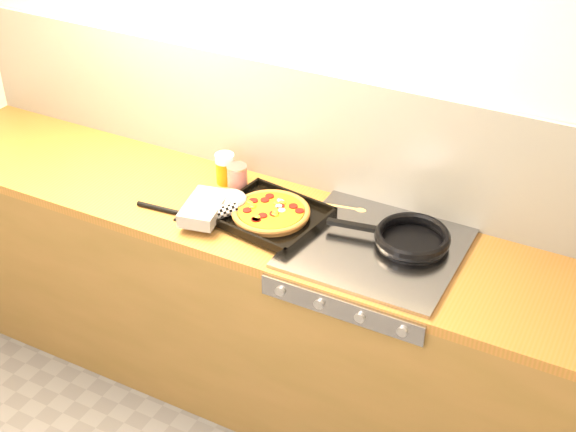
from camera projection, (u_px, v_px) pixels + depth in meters
The scene contains 9 objects.
room_shell at pixel (302, 129), 3.15m from camera, with size 3.20×3.20×3.20m.
counter_run at pixel (269, 308), 3.32m from camera, with size 3.20×0.62×0.90m.
stovetop at pixel (376, 248), 2.90m from camera, with size 0.60×0.56×0.02m, color gray.
pizza_on_tray at pixel (253, 211), 3.04m from camera, with size 0.53×0.43×0.07m.
frying_pan at pixel (411, 238), 2.89m from camera, with size 0.48×0.32×0.05m.
tomato_can at pixel (237, 178), 3.21m from camera, with size 0.10×0.10×0.12m.
juice_glass at pixel (225, 168), 3.26m from camera, with size 0.10×0.10×0.13m.
wooden_spoon at pixel (338, 207), 3.12m from camera, with size 0.30×0.08×0.02m.
black_spatula at pixel (171, 212), 3.09m from camera, with size 0.28×0.09×0.02m.
Camera 1 is at (1.26, -1.13, 2.60)m, focal length 50.00 mm.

